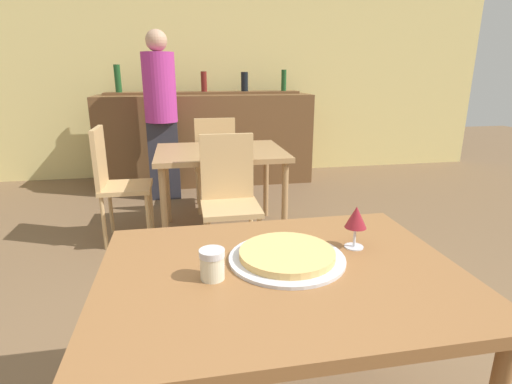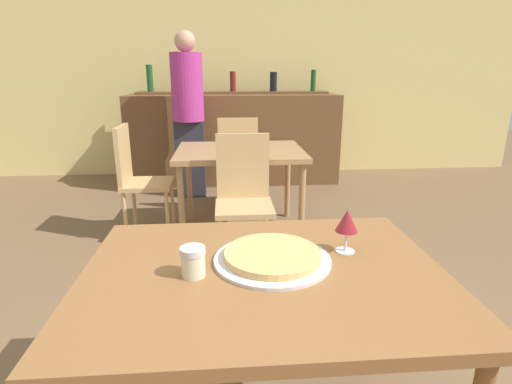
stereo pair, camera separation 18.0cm
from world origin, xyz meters
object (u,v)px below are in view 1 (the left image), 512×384
chair_far_side_left (114,178)px  person_standing (161,111)px  wine_glass (356,218)px  chair_far_side_back (215,158)px  chair_far_side_front (229,193)px  cheese_shaker (212,264)px  pizza_tray (287,256)px

chair_far_side_left → person_standing: person_standing is taller
wine_glass → chair_far_side_left: bearing=120.0°
chair_far_side_back → person_standing: person_standing is taller
chair_far_side_front → chair_far_side_left: same height
chair_far_side_front → cheese_shaker: 1.60m
chair_far_side_back → wine_glass: chair_far_side_back is taller
chair_far_side_front → chair_far_side_back: same height
chair_far_side_front → chair_far_side_left: bearing=145.7°
chair_far_side_front → cheese_shaker: chair_far_side_front is taller
chair_far_side_left → pizza_tray: size_ratio=2.37×
wine_glass → pizza_tray: bearing=-168.2°
pizza_tray → cheese_shaker: (-0.26, -0.08, 0.03)m
chair_far_side_front → person_standing: person_standing is taller
chair_far_side_front → person_standing: 1.86m
cheese_shaker → person_standing: person_standing is taller
person_standing → wine_glass: person_standing is taller
pizza_tray → wine_glass: size_ratio=2.52×
chair_far_side_front → wine_glass: 1.49m
cheese_shaker → person_standing: (-0.28, 3.29, 0.17)m
chair_far_side_back → cheese_shaker: chair_far_side_back is taller
cheese_shaker → person_standing: 3.31m
cheese_shaker → chair_far_side_back: bearing=85.1°
person_standing → wine_glass: 3.26m
cheese_shaker → wine_glass: 0.55m
wine_glass → cheese_shaker: bearing=-165.6°
chair_far_side_back → pizza_tray: size_ratio=2.37×
chair_far_side_back → wine_glass: (0.30, -2.60, 0.32)m
pizza_tray → chair_far_side_front: bearing=91.1°
wine_glass → chair_far_side_back: bearing=96.5°
chair_far_side_front → person_standing: (-0.51, 1.73, 0.42)m
chair_far_side_left → pizza_tray: 2.26m
chair_far_side_left → person_standing: (0.35, 1.14, 0.42)m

